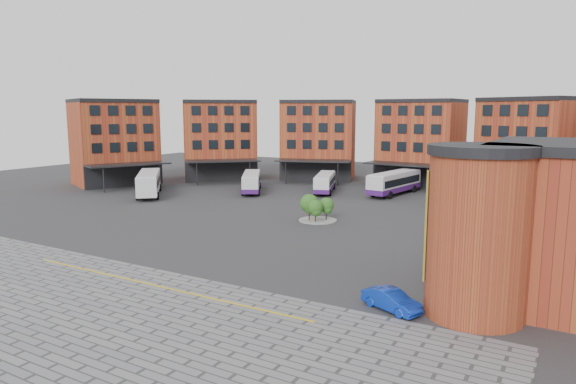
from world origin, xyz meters
The scene contains 12 objects.
ground centered at (0.00, 0.00, 0.00)m, with size 160.00×160.00×0.00m, color #28282B.
paving_zone centered at (2.00, -22.00, 0.01)m, with size 50.00×22.00×0.02m, color slate.
yellow_line centered at (2.00, -14.00, 0.03)m, with size 26.00×0.15×0.02m, color gold.
main_building centered at (-4.77, 38.25, 7.23)m, with size 94.14×42.48×14.60m.
tree_island centered at (1.93, 11.61, 1.68)m, with size 4.40×4.40×3.15m.
bus_a centered at (-28.15, 15.35, 2.10)m, with size 10.44×11.22×3.53m.
bus_b centered at (-16.67, 25.84, 1.65)m, with size 7.81×10.51×3.05m.
bus_c centered at (-6.60, 31.39, 1.58)m, with size 5.77×10.55×2.92m.
bus_d centered at (3.53, 34.71, 1.89)m, with size 4.69×12.66×3.49m.
bus_e centered at (16.62, 29.68, 1.74)m, with size 10.70×8.91×3.21m.
bus_f centered at (23.27, 22.50, 1.88)m, with size 7.44×12.45×3.47m.
blue_car centered at (18.33, -9.84, 0.67)m, with size 1.43×4.09×1.35m, color #0C2CA2.
Camera 1 is at (28.28, -40.09, 12.56)m, focal length 32.00 mm.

